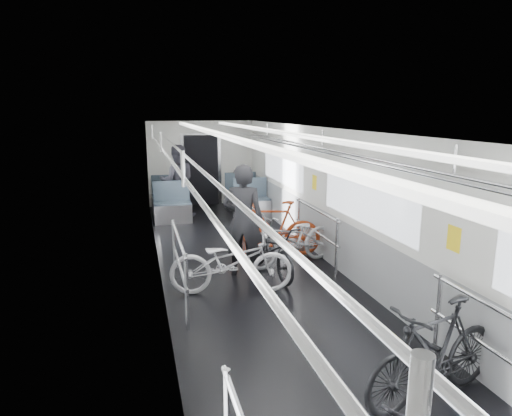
{
  "coord_description": "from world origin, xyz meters",
  "views": [
    {
      "loc": [
        -1.79,
        -6.03,
        2.71
      ],
      "look_at": [
        0.0,
        0.79,
        1.18
      ],
      "focal_mm": 32.0,
      "sensor_mm": 36.0,
      "label": 1
    }
  ],
  "objects_px": {
    "bike_right_far": "(274,228)",
    "person_standing": "(243,220)",
    "bike_right_mid": "(292,239)",
    "bike_aisle": "(272,249)",
    "bike_left_far": "(231,262)",
    "bike_right_near": "(434,352)",
    "person_seated": "(177,181)"
  },
  "relations": [
    {
      "from": "bike_right_far",
      "to": "person_standing",
      "type": "bearing_deg",
      "value": -26.66
    },
    {
      "from": "bike_right_far",
      "to": "bike_right_mid",
      "type": "bearing_deg",
      "value": 30.37
    },
    {
      "from": "bike_right_far",
      "to": "bike_aisle",
      "type": "xyz_separation_m",
      "value": [
        -0.33,
        -0.95,
        -0.09
      ]
    },
    {
      "from": "bike_left_far",
      "to": "person_standing",
      "type": "xyz_separation_m",
      "value": [
        0.35,
        0.72,
        0.45
      ]
    },
    {
      "from": "bike_aisle",
      "to": "bike_right_mid",
      "type": "bearing_deg",
      "value": 28.67
    },
    {
      "from": "bike_right_near",
      "to": "bike_right_far",
      "type": "xyz_separation_m",
      "value": [
        -0.15,
        4.63,
        0.02
      ]
    },
    {
      "from": "bike_left_far",
      "to": "bike_right_near",
      "type": "bearing_deg",
      "value": -147.59
    },
    {
      "from": "bike_right_mid",
      "to": "bike_aisle",
      "type": "bearing_deg",
      "value": -69.3
    },
    {
      "from": "bike_right_mid",
      "to": "person_seated",
      "type": "bearing_deg",
      "value": -175.0
    },
    {
      "from": "person_seated",
      "to": "person_standing",
      "type": "bearing_deg",
      "value": 100.29
    },
    {
      "from": "person_standing",
      "to": "bike_right_near",
      "type": "bearing_deg",
      "value": 123.97
    },
    {
      "from": "bike_right_near",
      "to": "person_seated",
      "type": "height_order",
      "value": "person_seated"
    },
    {
      "from": "bike_left_far",
      "to": "person_seated",
      "type": "height_order",
      "value": "person_seated"
    },
    {
      "from": "bike_right_near",
      "to": "bike_right_mid",
      "type": "distance_m",
      "value": 4.03
    },
    {
      "from": "bike_left_far",
      "to": "bike_right_mid",
      "type": "distance_m",
      "value": 1.62
    },
    {
      "from": "bike_right_near",
      "to": "bike_right_far",
      "type": "relative_size",
      "value": 0.95
    },
    {
      "from": "bike_right_mid",
      "to": "person_standing",
      "type": "distance_m",
      "value": 1.08
    },
    {
      "from": "bike_aisle",
      "to": "person_standing",
      "type": "xyz_separation_m",
      "value": [
        -0.46,
        0.1,
        0.49
      ]
    },
    {
      "from": "person_seated",
      "to": "bike_right_mid",
      "type": "bearing_deg",
      "value": 112.57
    },
    {
      "from": "bike_left_far",
      "to": "bike_right_near",
      "type": "xyz_separation_m",
      "value": [
        1.3,
        -3.05,
        0.02
      ]
    },
    {
      "from": "person_standing",
      "to": "person_seated",
      "type": "height_order",
      "value": "person_standing"
    },
    {
      "from": "bike_right_mid",
      "to": "bike_right_far",
      "type": "xyz_separation_m",
      "value": [
        -0.15,
        0.6,
        0.05
      ]
    },
    {
      "from": "bike_right_far",
      "to": "person_seated",
      "type": "relative_size",
      "value": 0.95
    },
    {
      "from": "person_standing",
      "to": "person_seated",
      "type": "xyz_separation_m",
      "value": [
        -0.66,
        4.52,
        -0.01
      ]
    },
    {
      "from": "bike_right_near",
      "to": "bike_right_mid",
      "type": "relative_size",
      "value": 0.91
    },
    {
      "from": "bike_right_near",
      "to": "person_seated",
      "type": "distance_m",
      "value": 8.46
    },
    {
      "from": "bike_left_far",
      "to": "person_standing",
      "type": "bearing_deg",
      "value": -16.71
    },
    {
      "from": "bike_right_far",
      "to": "bike_left_far",
      "type": "bearing_deg",
      "value": -19.86
    },
    {
      "from": "bike_left_far",
      "to": "person_standing",
      "type": "height_order",
      "value": "person_standing"
    },
    {
      "from": "bike_right_near",
      "to": "bike_aisle",
      "type": "relative_size",
      "value": 1.0
    },
    {
      "from": "bike_right_near",
      "to": "person_standing",
      "type": "relative_size",
      "value": 0.9
    },
    {
      "from": "bike_right_near",
      "to": "bike_left_far",
      "type": "bearing_deg",
      "value": -170.54
    }
  ]
}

